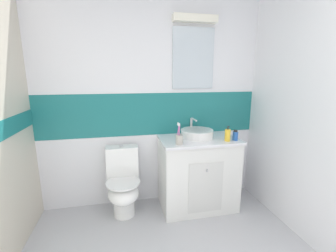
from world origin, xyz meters
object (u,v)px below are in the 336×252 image
Objects in this scene: toothbrush_cup at (179,139)px; lotion_bottle_short at (235,136)px; toilet at (123,184)px; soap_dispenser at (228,135)px; sink_basin at (197,133)px.

toothbrush_cup is 0.64m from lotion_bottle_short.
soap_dispenser is at bearing -10.14° from toilet.
sink_basin is 0.43m from lotion_bottle_short.
toothbrush_cup is at bearing -140.58° from sink_basin.
sink_basin reaches higher than toilet.
soap_dispenser is at bearing -38.24° from sink_basin.
toothbrush_cup is at bearing -178.59° from lotion_bottle_short.
lotion_bottle_short is at bearing 6.23° from soap_dispenser.
toilet is at bearing 169.86° from soap_dispenser.
sink_basin is at bearing 39.42° from toothbrush_cup.
toothbrush_cup is 1.35× the size of soap_dispenser.
toothbrush_cup is 0.55m from soap_dispenser.
toilet is 4.53× the size of soap_dispenser.
lotion_bottle_short is at bearing -8.86° from toilet.
toilet is 3.35× the size of toothbrush_cup.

